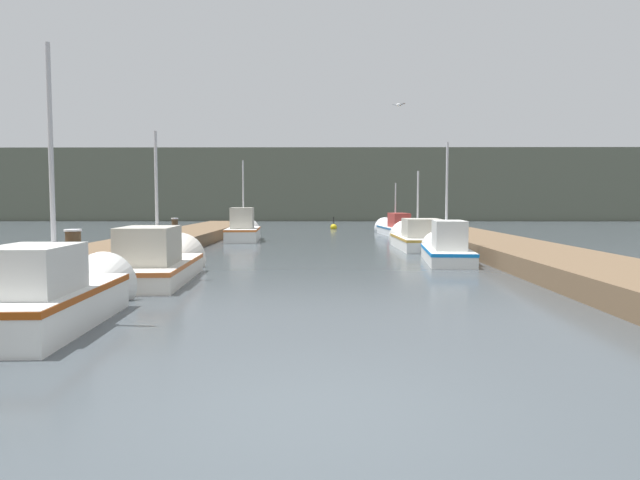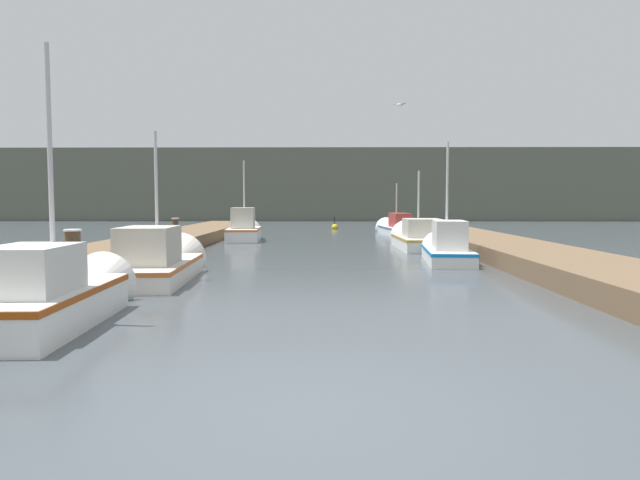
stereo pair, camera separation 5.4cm
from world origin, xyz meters
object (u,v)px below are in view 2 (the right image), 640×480
object	(u,v)px
fishing_boat_4	(245,230)
fishing_boat_5	(395,228)
mooring_piling_1	(74,262)
channel_buoy	(335,227)
seagull_lead	(399,105)
fishing_boat_2	(446,248)
mooring_piling_0	(176,238)
mooring_piling_2	(248,223)
fishing_boat_1	(160,262)
fishing_boat_0	(57,295)
fishing_boat_3	(417,238)

from	to	relation	value
fishing_boat_4	fishing_boat_5	bearing A→B (deg)	27.88
fishing_boat_5	mooring_piling_1	distance (m)	23.98
channel_buoy	seagull_lead	bearing A→B (deg)	-83.13
fishing_boat_2	mooring_piling_0	distance (m)	9.45
mooring_piling_0	seagull_lead	xyz separation A→B (m)	(8.14, 1.80, 4.94)
mooring_piling_2	fishing_boat_1	bearing A→B (deg)	-87.57
channel_buoy	fishing_boat_1	bearing A→B (deg)	-100.95
fishing_boat_5	channel_buoy	xyz separation A→B (m)	(-3.53, 6.13, -0.26)
fishing_boat_0	mooring_piling_1	bearing A→B (deg)	106.25
fishing_boat_2	channel_buoy	bearing A→B (deg)	104.56
fishing_boat_1	seagull_lead	bearing A→B (deg)	41.90
fishing_boat_0	mooring_piling_0	distance (m)	10.87
fishing_boat_3	mooring_piling_1	world-z (taller)	fishing_boat_3
channel_buoy	mooring_piling_2	bearing A→B (deg)	-168.11
fishing_boat_4	mooring_piling_1	size ratio (longest dim) A/B	3.35
mooring_piling_0	mooring_piling_2	xyz separation A→B (m)	(-0.00, 18.78, -0.21)
fishing_boat_4	mooring_piling_0	size ratio (longest dim) A/B	3.38
mooring_piling_1	channel_buoy	bearing A→B (deg)	78.04
fishing_boat_0	fishing_boat_1	bearing A→B (deg)	86.07
fishing_boat_2	mooring_piling_0	size ratio (longest dim) A/B	3.51
fishing_boat_1	channel_buoy	distance (m)	25.89
fishing_boat_4	fishing_boat_5	xyz separation A→B (m)	(8.29, 5.08, -0.14)
mooring_piling_1	mooring_piling_2	xyz separation A→B (m)	(0.02, 26.90, -0.22)
fishing_boat_1	mooring_piling_0	bearing A→B (deg)	97.37
fishing_boat_2	channel_buoy	size ratio (longest dim) A/B	5.13
mooring_piling_2	channel_buoy	world-z (taller)	mooring_piling_2
fishing_boat_5	mooring_piling_2	xyz separation A→B (m)	(-9.47, 4.88, 0.11)
fishing_boat_5	mooring_piling_1	bearing A→B (deg)	-118.62
fishing_boat_1	mooring_piling_1	bearing A→B (deg)	-114.34
seagull_lead	mooring_piling_1	bearing A→B (deg)	92.25
fishing_boat_1	fishing_boat_3	distance (m)	12.80
fishing_boat_0	fishing_boat_2	size ratio (longest dim) A/B	0.99
fishing_boat_4	mooring_piling_2	size ratio (longest dim) A/B	4.81
mooring_piling_1	mooring_piling_2	distance (m)	26.90
fishing_boat_0	seagull_lead	bearing A→B (deg)	57.53
fishing_boat_3	fishing_boat_2	bearing A→B (deg)	-89.85
fishing_boat_3	fishing_boat_4	world-z (taller)	fishing_boat_4
mooring_piling_0	fishing_boat_4	bearing A→B (deg)	82.38
mooring_piling_1	mooring_piling_0	bearing A→B (deg)	89.82
channel_buoy	seagull_lead	distance (m)	19.17
fishing_boat_2	fishing_boat_0	bearing A→B (deg)	-125.62
fishing_boat_0	fishing_boat_3	size ratio (longest dim) A/B	0.88
fishing_boat_5	mooring_piling_0	xyz separation A→B (m)	(-9.47, -13.90, 0.32)
fishing_boat_3	mooring_piling_1	bearing A→B (deg)	-127.73
seagull_lead	fishing_boat_1	bearing A→B (deg)	86.98
fishing_boat_1	fishing_boat_4	distance (m)	14.21
channel_buoy	seagull_lead	xyz separation A→B (m)	(2.20, -18.23, 5.51)
fishing_boat_2	seagull_lead	xyz separation A→B (m)	(-1.26, 2.82, 5.22)
fishing_boat_4	seagull_lead	xyz separation A→B (m)	(6.96, -7.02, 5.12)
fishing_boat_0	seagull_lead	world-z (taller)	seagull_lead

